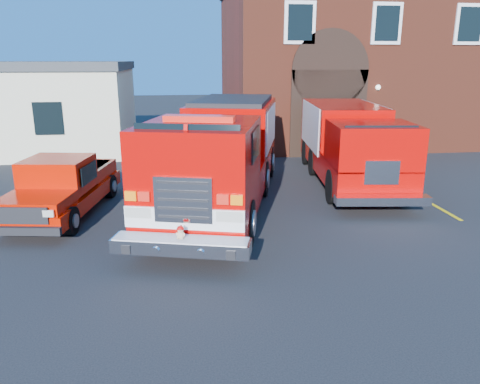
{
  "coord_description": "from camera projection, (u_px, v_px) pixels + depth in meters",
  "views": [
    {
      "loc": [
        -1.46,
        -12.19,
        4.45
      ],
      "look_at": [
        0.0,
        -1.2,
        1.3
      ],
      "focal_mm": 35.0,
      "sensor_mm": 36.0,
      "label": 1
    }
  ],
  "objects": [
    {
      "name": "ground",
      "position": [
        234.0,
        225.0,
        13.03
      ],
      "size": [
        100.0,
        100.0,
        0.0
      ],
      "primitive_type": "plane",
      "color": "black",
      "rests_on": "ground"
    },
    {
      "name": "side_building",
      "position": [
        27.0,
        105.0,
        23.67
      ],
      "size": [
        10.2,
        8.2,
        4.35
      ],
      "color": "beige",
      "rests_on": "ground"
    },
    {
      "name": "fire_station",
      "position": [
        362.0,
        63.0,
        26.34
      ],
      "size": [
        15.2,
        10.2,
        8.45
      ],
      "color": "maroon",
      "rests_on": "ground"
    },
    {
      "name": "parking_stripe_far",
      "position": [
        362.0,
        164.0,
        20.53
      ],
      "size": [
        0.12,
        3.0,
        0.01
      ],
      "primitive_type": "cube",
      "color": "#DBB60B",
      "rests_on": "ground"
    },
    {
      "name": "pickup_truck",
      "position": [
        63.0,
        187.0,
        13.8
      ],
      "size": [
        2.74,
        5.55,
        1.74
      ],
      "color": "black",
      "rests_on": "ground"
    },
    {
      "name": "secondary_truck",
      "position": [
        349.0,
        142.0,
        17.37
      ],
      "size": [
        3.67,
        8.78,
        2.76
      ],
      "color": "black",
      "rests_on": "ground"
    },
    {
      "name": "parking_stripe_near",
      "position": [
        434.0,
        205.0,
        14.81
      ],
      "size": [
        0.12,
        3.0,
        0.01
      ],
      "primitive_type": "cube",
      "color": "#DBB60B",
      "rests_on": "ground"
    },
    {
      "name": "parking_stripe_mid",
      "position": [
        392.0,
        181.0,
        17.67
      ],
      "size": [
        0.12,
        3.0,
        0.01
      ],
      "primitive_type": "cube",
      "color": "#DBB60B",
      "rests_on": "ground"
    },
    {
      "name": "fire_engine",
      "position": [
        222.0,
        153.0,
        14.59
      ],
      "size": [
        5.44,
        10.61,
        3.15
      ],
      "color": "black",
      "rests_on": "ground"
    }
  ]
}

